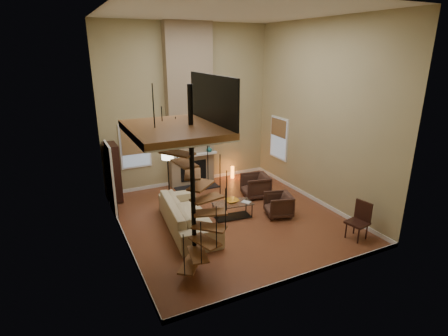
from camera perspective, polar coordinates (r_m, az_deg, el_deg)
name	(u,v)px	position (r m, az deg, el deg)	size (l,w,h in m)	color
ground	(230,218)	(10.36, 0.98, -8.03)	(6.00, 6.50, 0.01)	brown
back_wall	(188,107)	(12.38, -5.88, 9.76)	(6.00, 0.02, 5.50)	tan
front_wall	(309,156)	(6.80, 13.62, 1.92)	(6.00, 0.02, 5.50)	tan
left_wall	(115,136)	(8.54, -17.24, 4.99)	(0.02, 6.50, 5.50)	tan
right_wall	(319,115)	(11.11, 15.14, 8.20)	(0.02, 6.50, 5.50)	tan
ceiling	(231,12)	(9.29, 1.18, 23.90)	(6.00, 6.50, 0.01)	silver
baseboard_back	(190,180)	(13.06, -5.47, -1.98)	(6.00, 0.02, 0.12)	white
baseboard_front	(299,277)	(7.99, 12.05, -16.87)	(6.00, 0.02, 0.12)	white
baseboard_left	(126,239)	(9.51, -15.61, -10.94)	(0.02, 6.50, 0.12)	white
baseboard_right	(312,198)	(11.87, 14.01, -4.66)	(0.02, 6.50, 0.12)	white
chimney_breast	(190,108)	(12.21, -5.56, 9.64)	(1.60, 0.38, 5.50)	#8D765B
hearth	(197,187)	(12.49, -4.37, -3.13)	(1.50, 0.60, 0.04)	black
firebox	(194,171)	(12.56, -4.93, -0.44)	(0.95, 0.02, 0.72)	black
mantel	(194,155)	(12.30, -4.87, 2.09)	(1.70, 0.18, 0.06)	white
mirror_frame	(193,132)	(12.15, -5.07, 5.78)	(0.94, 0.94, 0.10)	black
mirror_disc	(193,132)	(12.16, -5.09, 5.79)	(0.80, 0.80, 0.01)	white
vase_left	(178,152)	(12.12, -7.38, 2.50)	(0.24, 0.24, 0.25)	black
vase_right	(209,149)	(12.52, -2.39, 3.08)	(0.20, 0.20, 0.21)	#1A5A5E
window_back	(135,145)	(12.08, -14.14, 3.59)	(1.02, 0.06, 1.52)	white
window_right	(279,138)	(12.87, 8.84, 4.88)	(0.06, 1.02, 1.52)	white
entry_door	(111,180)	(10.74, -17.74, -1.84)	(0.10, 1.05, 2.16)	white
loft	(179,126)	(6.94, -7.28, 6.77)	(1.70, 2.20, 1.09)	brown
spiral_stair	(194,193)	(7.46, -4.94, -3.99)	(1.47, 1.47, 4.06)	black
hutch	(113,172)	(11.70, -17.53, -0.64)	(0.39, 0.82, 1.83)	black
sofa	(188,215)	(9.68, -5.90, -7.51)	(2.76, 1.08, 0.81)	#CAB78C
armchair_near	(258,186)	(11.74, 5.46, -2.87)	(0.82, 0.85, 0.77)	#42281E
armchair_far	(281,205)	(10.44, 9.14, -5.86)	(0.72, 0.74, 0.67)	#42281E
coffee_table	(233,208)	(10.25, 1.38, -6.53)	(1.18, 0.68, 0.44)	silver
bowl	(232,201)	(10.20, 1.26, -5.34)	(0.40, 0.40, 0.10)	orange
book	(246,202)	(10.21, 3.53, -5.57)	(0.19, 0.25, 0.02)	gray
floor_lamp	(168,159)	(11.11, -9.10, 1.51)	(0.37, 0.37, 1.70)	black
accent_lamp	(232,172)	(13.27, 1.37, -0.69)	(0.13, 0.13, 0.45)	orange
side_chair	(360,219)	(9.75, 21.06, -7.69)	(0.57, 0.57, 1.01)	black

